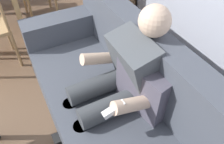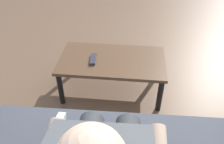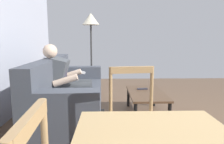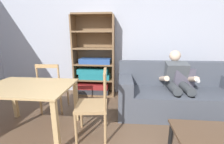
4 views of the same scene
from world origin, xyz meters
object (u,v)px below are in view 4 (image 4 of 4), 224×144
at_px(bookshelf, 94,66).
at_px(dining_table, 29,94).
at_px(couch, 177,94).
at_px(person_lounging, 177,81).
at_px(dining_chair_facing_couch, 94,105).
at_px(dining_chair_near_wall, 53,87).
at_px(coffee_table, 223,140).

distance_m(bookshelf, dining_table, 1.66).
bearing_deg(couch, dining_table, -160.29).
relative_size(person_lounging, dining_chair_facing_couch, 1.19).
height_order(person_lounging, dining_chair_facing_couch, person_lounging).
bearing_deg(couch, person_lounging, 158.96).
bearing_deg(couch, bookshelf, 157.64).
height_order(couch, dining_chair_near_wall, dining_chair_near_wall).
distance_m(person_lounging, dining_chair_facing_couch, 1.62).
bearing_deg(person_lounging, coffee_table, -85.95).
bearing_deg(dining_table, person_lounging, 19.98).
xyz_separation_m(couch, dining_table, (-2.33, -0.84, 0.27)).
xyz_separation_m(person_lounging, dining_table, (-2.32, -0.84, 0.01)).
bearing_deg(dining_chair_facing_couch, person_lounging, 31.20).
distance_m(couch, person_lounging, 0.26).
relative_size(couch, coffee_table, 2.21).
distance_m(couch, dining_chair_near_wall, 2.34).
distance_m(person_lounging, dining_chair_near_wall, 2.32).
xyz_separation_m(couch, bookshelf, (-1.72, 0.71, 0.37)).
bearing_deg(bookshelf, dining_chair_facing_couch, -78.44).
bearing_deg(dining_chair_near_wall, dining_table, -90.17).
height_order(person_lounging, coffee_table, person_lounging).
bearing_deg(dining_table, dining_chair_facing_couch, 0.22).
distance_m(person_lounging, coffee_table, 1.26).
bearing_deg(dining_table, bookshelf, 68.20).
relative_size(dining_table, dining_chair_facing_couch, 1.25).
height_order(couch, dining_table, couch).
xyz_separation_m(dining_table, dining_chair_facing_couch, (0.93, 0.00, -0.14)).
relative_size(coffee_table, dining_chair_facing_couch, 1.03).
xyz_separation_m(coffee_table, dining_chair_near_wall, (-2.40, 1.06, 0.13)).
bearing_deg(dining_chair_near_wall, bookshelf, 54.54).
height_order(dining_chair_near_wall, dining_chair_facing_couch, dining_chair_facing_couch).
height_order(coffee_table, dining_chair_near_wall, dining_chair_near_wall).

